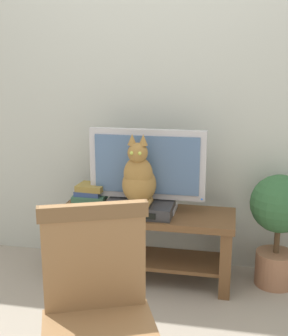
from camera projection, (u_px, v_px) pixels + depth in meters
ground_plane at (138, 328)px, 2.45m from camera, size 12.00×12.00×0.00m
back_wall at (167, 65)px, 3.02m from camera, size 7.00×0.12×2.80m
tv_stand at (146, 232)px, 2.94m from camera, size 1.16×0.41×0.47m
tv at (147, 169)px, 2.89m from camera, size 0.76×0.20×0.54m
media_box at (139, 208)px, 2.87m from camera, size 0.44×0.28×0.07m
cat at (139, 178)px, 2.80m from camera, size 0.22×0.29×0.45m
wooden_chair at (98, 308)px, 1.69m from camera, size 0.56×0.56×0.90m
book_stack at (91, 195)px, 3.01m from camera, size 0.23×0.19×0.15m
potted_plant at (278, 219)px, 2.83m from camera, size 0.37×0.37×0.74m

